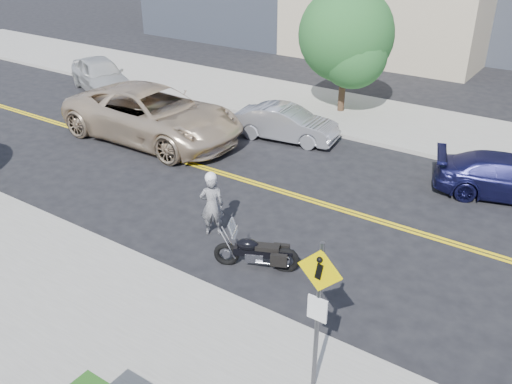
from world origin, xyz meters
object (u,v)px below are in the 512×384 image
object	(u,v)px
parked_car_white	(101,75)
parked_car_blue	(510,177)
motorcycle	(257,246)
parked_car_silver	(286,123)
pedestrian_sign	(318,305)
motorcyclist	(212,204)
suv	(153,114)

from	to	relation	value
parked_car_white	parked_car_blue	xyz separation A→B (m)	(18.24, -0.52, -0.16)
motorcycle	parked_car_silver	bearing A→B (deg)	93.00
pedestrian_sign	parked_car_blue	bearing A→B (deg)	83.27
motorcyclist	suv	xyz separation A→B (m)	(-5.95, 4.05, 0.08)
suv	parked_car_white	world-z (taller)	suv
parked_car_silver	parked_car_blue	distance (m)	7.84
motorcyclist	parked_car_white	xyz separation A→B (m)	(-12.29, 7.13, -0.10)
motorcyclist	motorcycle	distance (m)	1.95
pedestrian_sign	parked_car_blue	world-z (taller)	pedestrian_sign
motorcycle	parked_car_silver	xyz separation A→B (m)	(-3.71, 7.41, 0.03)
suv	parked_car_white	distance (m)	7.05
suv	parked_car_silver	world-z (taller)	suv
motorcyclist	parked_car_blue	size ratio (longest dim) A/B	0.42
suv	parked_car_white	xyz separation A→B (m)	(-6.33, 3.08, -0.19)
parked_car_blue	suv	bearing A→B (deg)	84.62
parked_car_white	parked_car_blue	bearing A→B (deg)	-67.77
motorcycle	parked_car_silver	world-z (taller)	parked_car_silver
suv	parked_car_blue	size ratio (longest dim) A/B	1.63
motorcyclist	parked_car_blue	xyz separation A→B (m)	(5.95, 6.60, -0.27)
parked_car_white	parked_car_silver	xyz separation A→B (m)	(10.40, -0.35, -0.15)
motorcyclist	suv	distance (m)	7.20
pedestrian_sign	parked_car_silver	distance (m)	12.11
motorcycle	parked_car_white	xyz separation A→B (m)	(-14.11, 7.75, 0.18)
parked_car_blue	parked_car_silver	bearing A→B (deg)	71.20
parked_car_silver	motorcyclist	bearing A→B (deg)	-173.08
pedestrian_sign	parked_car_white	world-z (taller)	pedestrian_sign
pedestrian_sign	motorcyclist	world-z (taller)	pedestrian_sign
parked_car_white	parked_car_silver	distance (m)	10.41
suv	parked_car_white	bearing A→B (deg)	63.34
suv	parked_car_silver	distance (m)	4.91
motorcyclist	motorcycle	bearing A→B (deg)	123.26
pedestrian_sign	motorcycle	distance (m)	4.18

